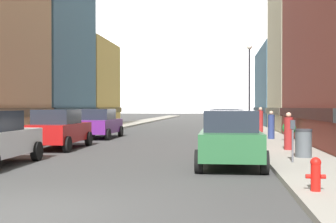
# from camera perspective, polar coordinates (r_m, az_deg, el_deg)

# --- Properties ---
(ground_plane) EXTENTS (400.00, 400.00, 0.00)m
(ground_plane) POSITION_cam_1_polar(r_m,az_deg,el_deg) (8.47, -18.25, -12.34)
(ground_plane) COLOR #3E3E3E
(sidewalk_left) EXTENTS (2.50, 100.00, 0.15)m
(sidewalk_left) POSITION_cam_1_polar(r_m,az_deg,el_deg) (43.62, -6.14, -1.83)
(sidewalk_left) COLOR gray
(sidewalk_left) RESTS_ON ground
(sidewalk_right) EXTENTS (2.50, 100.00, 0.15)m
(sidewalk_right) POSITION_cam_1_polar(r_m,az_deg,el_deg) (42.61, 10.49, -1.89)
(sidewalk_right) COLOR gray
(sidewalk_right) RESTS_ON ground
(storefront_left_2) EXTENTS (7.77, 10.03, 11.44)m
(storefront_left_2) POSITION_cam_1_polar(r_m,az_deg,el_deg) (36.60, -17.10, 6.27)
(storefront_left_2) COLOR slate
(storefront_left_2) RESTS_ON ground
(storefront_left_3) EXTENTS (9.34, 9.30, 8.48)m
(storefront_left_3) POSITION_cam_1_polar(r_m,az_deg,el_deg) (46.04, -12.94, 3.28)
(storefront_left_3) COLOR #D8B259
(storefront_left_3) RESTS_ON ground
(storefront_right_2) EXTENTS (8.02, 9.11, 11.60)m
(storefront_right_2) POSITION_cam_1_polar(r_m,az_deg,el_deg) (35.76, 19.58, 6.52)
(storefront_right_2) COLOR beige
(storefront_right_2) RESTS_ON ground
(storefront_right_3) EXTENTS (7.20, 13.91, 7.92)m
(storefront_right_3) POSITION_cam_1_polar(r_m,az_deg,el_deg) (47.40, 15.85, 2.87)
(storefront_right_3) COLOR slate
(storefront_right_3) RESTS_ON ground
(car_left_1) EXTENTS (2.17, 4.45, 1.78)m
(car_left_1) POSITION_cam_1_polar(r_m,az_deg,el_deg) (20.69, -13.88, -2.19)
(car_left_1) COLOR #9E1111
(car_left_1) RESTS_ON ground
(car_left_2) EXTENTS (2.07, 4.41, 1.78)m
(car_left_2) POSITION_cam_1_polar(r_m,az_deg,el_deg) (27.20, -8.79, -1.53)
(car_left_2) COLOR #591E72
(car_left_2) RESTS_ON ground
(car_right_0) EXTENTS (2.07, 4.40, 1.78)m
(car_right_0) POSITION_cam_1_polar(r_m,az_deg,el_deg) (14.26, 7.99, -3.42)
(car_right_0) COLOR #265933
(car_right_0) RESTS_ON ground
(car_right_1) EXTENTS (2.15, 4.44, 1.78)m
(car_right_1) POSITION_cam_1_polar(r_m,az_deg,el_deg) (22.42, 7.55, -1.97)
(car_right_1) COLOR silver
(car_right_1) RESTS_ON ground
(car_right_2) EXTENTS (2.24, 4.48, 1.78)m
(car_right_2) POSITION_cam_1_polar(r_m,az_deg,el_deg) (30.00, 7.37, -1.33)
(car_right_2) COLOR silver
(car_right_2) RESTS_ON ground
(fire_hydrant_near) EXTENTS (0.40, 0.22, 0.70)m
(fire_hydrant_near) POSITION_cam_1_polar(r_m,az_deg,el_deg) (9.75, 18.43, -7.50)
(fire_hydrant_near) COLOR red
(fire_hydrant_near) RESTS_ON sidewalk_right
(parking_meter_near) EXTENTS (0.14, 0.10, 1.33)m
(parking_meter_near) POSITION_cam_1_polar(r_m,az_deg,el_deg) (14.52, 15.71, -2.91)
(parking_meter_near) COLOR #595960
(parking_meter_near) RESTS_ON sidewalk_right
(trash_bin_right) EXTENTS (0.59, 0.59, 0.98)m
(trash_bin_right) POSITION_cam_1_polar(r_m,az_deg,el_deg) (16.12, 16.99, -3.89)
(trash_bin_right) COLOR #4C5156
(trash_bin_right) RESTS_ON sidewalk_right
(potted_plant_1) EXTENTS (0.53, 0.53, 0.86)m
(potted_plant_1) POSITION_cam_1_polar(r_m,az_deg,el_deg) (27.18, -15.95, -2.26)
(potted_plant_1) COLOR gray
(potted_plant_1) RESTS_ON sidewalk_left
(potted_plant_2) EXTENTS (0.69, 0.69, 1.01)m
(potted_plant_2) POSITION_cam_1_polar(r_m,az_deg,el_deg) (23.71, 15.28, -2.29)
(potted_plant_2) COLOR gray
(potted_plant_2) RESTS_ON sidewalk_right
(pedestrian_0) EXTENTS (0.36, 0.36, 1.53)m
(pedestrian_0) POSITION_cam_1_polar(r_m,az_deg,el_deg) (18.77, 15.22, -2.63)
(pedestrian_0) COLOR maroon
(pedestrian_0) RESTS_ON sidewalk_right
(pedestrian_1) EXTENTS (0.36, 0.36, 1.74)m
(pedestrian_1) POSITION_cam_1_polar(r_m,az_deg,el_deg) (31.59, 11.78, -1.14)
(pedestrian_1) COLOR maroon
(pedestrian_1) RESTS_ON sidewalk_right
(pedestrian_2) EXTENTS (0.36, 0.36, 1.54)m
(pedestrian_2) POSITION_cam_1_polar(r_m,az_deg,el_deg) (25.00, 13.11, -1.83)
(pedestrian_2) COLOR navy
(pedestrian_2) RESTS_ON sidewalk_right
(streetlamp_right) EXTENTS (0.36, 0.36, 5.86)m
(streetlamp_right) POSITION_cam_1_polar(r_m,az_deg,el_deg) (29.50, 10.40, 4.63)
(streetlamp_right) COLOR black
(streetlamp_right) RESTS_ON sidewalk_right
(mountain_backdrop) EXTENTS (265.63, 265.63, 131.73)m
(mountain_backdrop) POSITION_cam_1_polar(r_m,az_deg,el_deg) (275.60, 2.97, 13.98)
(mountain_backdrop) COLOR white
(mountain_backdrop) RESTS_ON ground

